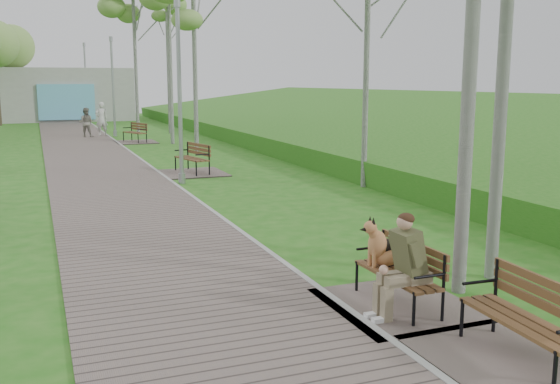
% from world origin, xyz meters
% --- Properties ---
extents(walkway, '(3.50, 67.00, 0.04)m').
position_xyz_m(walkway, '(-1.75, 21.50, 0.02)').
color(walkway, '#6A5B55').
rests_on(walkway, ground).
extents(kerb, '(0.10, 67.00, 0.05)m').
position_xyz_m(kerb, '(0.00, 21.50, 0.03)').
color(kerb, '#999993').
rests_on(kerb, ground).
extents(embankment, '(14.00, 70.00, 1.60)m').
position_xyz_m(embankment, '(12.00, 20.00, 0.00)').
color(embankment, '#4B822C').
rests_on(embankment, ground).
extents(building_north, '(10.00, 5.20, 4.00)m').
position_xyz_m(building_north, '(-1.50, 50.97, 1.99)').
color(building_north, '#9E9E99').
rests_on(building_north, ground).
extents(bench_main, '(1.83, 2.04, 1.60)m').
position_xyz_m(bench_main, '(0.62, 6.30, 0.45)').
color(bench_main, '#6A5B55').
rests_on(bench_main, ground).
extents(bench_second, '(1.93, 2.15, 1.19)m').
position_xyz_m(bench_second, '(1.01, 4.39, 0.22)').
color(bench_second, '#6A5B55').
rests_on(bench_second, ground).
extents(bench_third, '(2.00, 2.23, 1.23)m').
position_xyz_m(bench_third, '(1.01, 19.49, 0.23)').
color(bench_third, '#6A5B55').
rests_on(bench_third, ground).
extents(bench_far, '(1.96, 2.18, 1.21)m').
position_xyz_m(bench_far, '(0.85, 30.98, 0.23)').
color(bench_far, '#6A5B55').
rests_on(bench_far, ground).
extents(lamp_post_second, '(0.21, 0.21, 5.34)m').
position_xyz_m(lamp_post_second, '(0.25, 17.63, 2.50)').
color(lamp_post_second, '#94979C').
rests_on(lamp_post_second, ground).
extents(lamp_post_third, '(0.21, 0.21, 5.40)m').
position_xyz_m(lamp_post_third, '(0.36, 35.01, 2.52)').
color(lamp_post_third, '#94979C').
rests_on(lamp_post_third, ground).
extents(lamp_post_far, '(0.23, 0.23, 5.94)m').
position_xyz_m(lamp_post_far, '(0.11, 50.66, 2.78)').
color(lamp_post_far, '#94979C').
rests_on(lamp_post_far, ground).
extents(pedestrian_near, '(0.75, 0.56, 1.88)m').
position_xyz_m(pedestrian_near, '(-0.30, 35.42, 0.94)').
color(pedestrian_near, silver).
rests_on(pedestrian_near, ground).
extents(pedestrian_far, '(0.93, 0.82, 1.61)m').
position_xyz_m(pedestrian_far, '(-1.19, 34.77, 0.81)').
color(pedestrian_far, gray).
rests_on(pedestrian_far, ground).
extents(birch_distant_a, '(2.68, 2.68, 9.57)m').
position_xyz_m(birch_distant_a, '(1.83, 36.36, 7.51)').
color(birch_distant_a, silver).
rests_on(birch_distant_a, ground).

